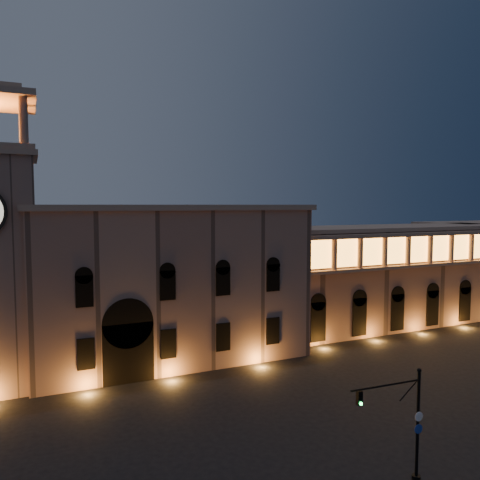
{
  "coord_description": "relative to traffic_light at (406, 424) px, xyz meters",
  "views": [
    {
      "loc": [
        -16.34,
        -29.5,
        17.55
      ],
      "look_at": [
        4.01,
        16.0,
        13.83
      ],
      "focal_mm": 35.0,
      "sensor_mm": 36.0,
      "label": 1
    }
  ],
  "objects": [
    {
      "name": "government_building",
      "position": [
        -6.84,
        29.82,
        4.92
      ],
      "size": [
        30.8,
        12.8,
        17.6
      ],
      "color": "#876458",
      "rests_on": "ground"
    },
    {
      "name": "traffic_light",
      "position": [
        0.0,
        0.0,
        0.0
      ],
      "size": [
        5.34,
        0.67,
        7.33
      ],
      "rotation": [
        0.0,
        0.0,
        -0.05
      ],
      "color": "black",
      "rests_on": "ground"
    },
    {
      "name": "ground",
      "position": [
        -4.76,
        7.89,
        -3.85
      ],
      "size": [
        160.0,
        160.0,
        0.0
      ],
      "primitive_type": "plane",
      "color": "black",
      "rests_on": "ground"
    },
    {
      "name": "secondary_building",
      "position": [
        53.24,
        37.89,
        3.15
      ],
      "size": [
        20.0,
        12.0,
        14.0
      ],
      "primitive_type": "cube",
      "color": "#825F53",
      "rests_on": "ground"
    },
    {
      "name": "colonnade_wing",
      "position": [
        27.24,
        31.81,
        3.48
      ],
      "size": [
        40.6,
        11.5,
        14.5
      ],
      "color": "#825F53",
      "rests_on": "ground"
    }
  ]
}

